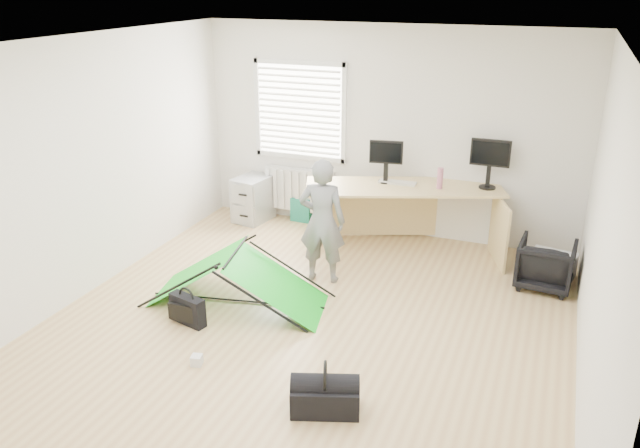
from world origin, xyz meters
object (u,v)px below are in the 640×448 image
(laptop_bag, at_px, (188,310))
(filing_cabinet, at_px, (253,199))
(desk, at_px, (402,217))
(thermos, at_px, (440,178))
(monitor_left, at_px, (386,167))
(storage_crate, at_px, (552,265))
(kite, at_px, (237,277))
(duffel_bag, at_px, (325,398))
(person, at_px, (322,221))
(monitor_right, at_px, (489,170))
(office_chair, at_px, (545,264))

(laptop_bag, bearing_deg, filing_cabinet, 118.17)
(desk, height_order, thermos, thermos)
(monitor_left, distance_m, storage_crate, 2.27)
(kite, height_order, duffel_bag, kite)
(laptop_bag, distance_m, duffel_bag, 1.91)
(thermos, xyz_separation_m, person, (-1.03, -1.29, -0.24))
(monitor_right, bearing_deg, person, -135.87)
(laptop_bag, bearing_deg, duffel_bag, -9.42)
(person, distance_m, laptop_bag, 1.74)
(person, distance_m, kite, 1.12)
(monitor_right, bearing_deg, laptop_bag, -130.08)
(desk, bearing_deg, monitor_left, 146.50)
(monitor_left, relative_size, laptop_bag, 1.03)
(office_chair, xyz_separation_m, kite, (-3.00, -1.56, 0.02))
(person, bearing_deg, monitor_left, -114.16)
(monitor_left, xyz_separation_m, thermos, (0.68, 0.00, -0.07))
(filing_cabinet, distance_m, laptop_bag, 2.87)
(thermos, height_order, duffel_bag, thermos)
(monitor_right, relative_size, person, 0.33)
(desk, relative_size, office_chair, 4.04)
(person, distance_m, duffel_bag, 2.40)
(monitor_right, height_order, laptop_bag, monitor_right)
(filing_cabinet, distance_m, kite, 2.41)
(storage_crate, xyz_separation_m, laptop_bag, (-3.32, -2.44, 0.01))
(duffel_bag, bearing_deg, thermos, 68.02)
(monitor_left, bearing_deg, thermos, -9.45)
(desk, bearing_deg, office_chair, -36.14)
(monitor_right, bearing_deg, monitor_left, -169.26)
(monitor_right, distance_m, thermos, 0.59)
(filing_cabinet, distance_m, person, 2.14)
(kite, xyz_separation_m, duffel_bag, (1.50, -1.33, -0.17))
(filing_cabinet, bearing_deg, duffel_bag, -45.27)
(kite, distance_m, laptop_bag, 0.64)
(kite, bearing_deg, filing_cabinet, 101.65)
(monitor_right, xyz_separation_m, duffel_bag, (-0.71, -3.67, -0.93))
(monitor_right, xyz_separation_m, thermos, (-0.54, -0.23, -0.09))
(monitor_right, distance_m, storage_crate, 1.33)
(office_chair, bearing_deg, desk, -11.58)
(monitor_right, relative_size, thermos, 1.81)
(monitor_left, distance_m, thermos, 0.68)
(thermos, relative_size, laptop_bag, 0.65)
(monitor_right, height_order, storage_crate, monitor_right)
(desk, height_order, monitor_left, monitor_left)
(monitor_left, relative_size, kite, 0.22)
(thermos, xyz_separation_m, storage_crate, (1.40, -0.24, -0.81))
(thermos, relative_size, kite, 0.14)
(desk, height_order, monitor_right, monitor_right)
(monitor_right, distance_m, person, 2.21)
(office_chair, relative_size, duffel_bag, 1.10)
(filing_cabinet, relative_size, monitor_right, 1.34)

